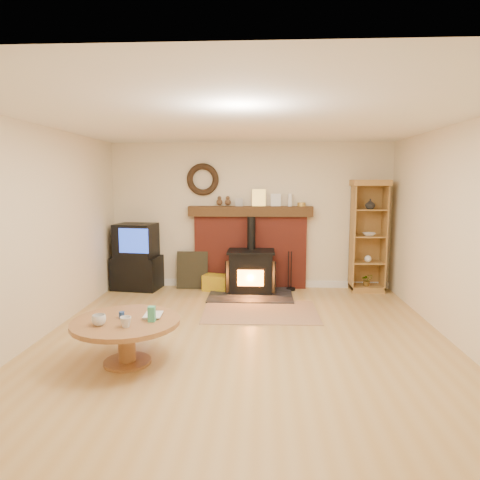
# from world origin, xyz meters

# --- Properties ---
(ground) EXTENTS (5.50, 5.50, 0.00)m
(ground) POSITION_xyz_m (0.00, 0.00, 0.00)
(ground) COLOR tan
(ground) RESTS_ON ground
(room_shell) EXTENTS (5.02, 5.52, 2.61)m
(room_shell) POSITION_xyz_m (-0.02, 0.09, 1.72)
(room_shell) COLOR beige
(room_shell) RESTS_ON ground
(chimney_breast) EXTENTS (2.20, 0.22, 1.78)m
(chimney_breast) POSITION_xyz_m (0.00, 2.67, 0.80)
(chimney_breast) COLOR maroon
(chimney_breast) RESTS_ON ground
(wood_stove) EXTENTS (1.40, 1.00, 1.30)m
(wood_stove) POSITION_xyz_m (0.02, 2.27, 0.36)
(wood_stove) COLOR black
(wood_stove) RESTS_ON ground
(area_rug) EXTENTS (1.70, 1.19, 0.01)m
(area_rug) POSITION_xyz_m (0.19, 1.19, 0.01)
(area_rug) COLOR brown
(area_rug) RESTS_ON ground
(tv_unit) EXTENTS (0.87, 0.66, 1.18)m
(tv_unit) POSITION_xyz_m (-2.02, 2.47, 0.56)
(tv_unit) COLOR black
(tv_unit) RESTS_ON ground
(curio_cabinet) EXTENTS (0.62, 0.45, 1.94)m
(curio_cabinet) POSITION_xyz_m (2.05, 2.55, 0.97)
(curio_cabinet) COLOR olive
(curio_cabinet) RESTS_ON ground
(firelog_box) EXTENTS (0.51, 0.40, 0.28)m
(firelog_box) POSITION_xyz_m (-0.58, 2.40, 0.14)
(firelog_box) COLOR #CAD908
(firelog_box) RESTS_ON ground
(leaning_painting) EXTENTS (0.56, 0.15, 0.67)m
(leaning_painting) POSITION_xyz_m (-1.04, 2.55, 0.34)
(leaning_painting) COLOR black
(leaning_painting) RESTS_ON ground
(fire_tools) EXTENTS (0.16, 0.16, 0.70)m
(fire_tools) POSITION_xyz_m (0.72, 2.50, 0.11)
(fire_tools) COLOR black
(fire_tools) RESTS_ON ground
(coffee_table) EXTENTS (1.13, 1.13, 0.64)m
(coffee_table) POSITION_xyz_m (-1.21, -0.67, 0.39)
(coffee_table) COLOR brown
(coffee_table) RESTS_ON ground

